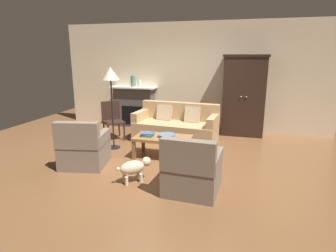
{
  "coord_description": "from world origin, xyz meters",
  "views": [
    {
      "loc": [
        1.47,
        -4.93,
        1.98
      ],
      "look_at": [
        -0.05,
        0.46,
        0.55
      ],
      "focal_mm": 30.12,
      "sensor_mm": 36.0,
      "label": 1
    }
  ],
  "objects_px": {
    "armchair_near_left": "(84,149)",
    "couch": "(176,127)",
    "fireplace": "(134,106)",
    "mantel_vase_jade": "(133,81)",
    "armoire": "(244,96)",
    "floor_lamp": "(111,78)",
    "book_stack": "(147,135)",
    "mantel_vase_cream": "(139,83)",
    "dog": "(134,168)",
    "fruit_bowl": "(167,135)",
    "coffee_table": "(163,139)",
    "side_chair_wooden": "(112,118)",
    "armchair_near_right": "(192,172)"
  },
  "relations": [
    {
      "from": "armchair_near_right",
      "to": "side_chair_wooden",
      "type": "relative_size",
      "value": 0.98
    },
    {
      "from": "fireplace",
      "to": "armchair_near_left",
      "type": "relative_size",
      "value": 1.39
    },
    {
      "from": "book_stack",
      "to": "side_chair_wooden",
      "type": "bearing_deg",
      "value": 142.25
    },
    {
      "from": "mantel_vase_cream",
      "to": "armchair_near_right",
      "type": "height_order",
      "value": "mantel_vase_cream"
    },
    {
      "from": "fruit_bowl",
      "to": "mantel_vase_cream",
      "type": "height_order",
      "value": "mantel_vase_cream"
    },
    {
      "from": "armoire",
      "to": "coffee_table",
      "type": "bearing_deg",
      "value": -124.51
    },
    {
      "from": "armoire",
      "to": "fireplace",
      "type": "bearing_deg",
      "value": 178.49
    },
    {
      "from": "fireplace",
      "to": "mantel_vase_jade",
      "type": "relative_size",
      "value": 4.24
    },
    {
      "from": "armchair_near_left",
      "to": "floor_lamp",
      "type": "distance_m",
      "value": 1.6
    },
    {
      "from": "mantel_vase_cream",
      "to": "side_chair_wooden",
      "type": "bearing_deg",
      "value": -99.28
    },
    {
      "from": "fruit_bowl",
      "to": "armchair_near_right",
      "type": "relative_size",
      "value": 0.39
    },
    {
      "from": "fruit_bowl",
      "to": "side_chair_wooden",
      "type": "xyz_separation_m",
      "value": [
        -1.6,
        0.88,
        0.06
      ]
    },
    {
      "from": "fruit_bowl",
      "to": "side_chair_wooden",
      "type": "bearing_deg",
      "value": 151.24
    },
    {
      "from": "fireplace",
      "to": "armchair_near_left",
      "type": "height_order",
      "value": "fireplace"
    },
    {
      "from": "mantel_vase_cream",
      "to": "dog",
      "type": "xyz_separation_m",
      "value": [
        1.21,
        -3.37,
        -0.97
      ]
    },
    {
      "from": "fruit_bowl",
      "to": "armchair_near_left",
      "type": "height_order",
      "value": "armchair_near_left"
    },
    {
      "from": "fireplace",
      "to": "mantel_vase_jade",
      "type": "bearing_deg",
      "value": -90.0
    },
    {
      "from": "armchair_near_left",
      "to": "fireplace",
      "type": "bearing_deg",
      "value": 94.74
    },
    {
      "from": "armoire",
      "to": "armchair_near_right",
      "type": "distance_m",
      "value": 3.52
    },
    {
      "from": "couch",
      "to": "floor_lamp",
      "type": "distance_m",
      "value": 1.9
    },
    {
      "from": "mantel_vase_jade",
      "to": "floor_lamp",
      "type": "xyz_separation_m",
      "value": [
        0.31,
        -1.92,
        0.23
      ]
    },
    {
      "from": "armoire",
      "to": "armchair_near_left",
      "type": "xyz_separation_m",
      "value": [
        -2.7,
        -2.93,
        -0.68
      ]
    },
    {
      "from": "fireplace",
      "to": "coffee_table",
      "type": "height_order",
      "value": "fireplace"
    },
    {
      "from": "armchair_near_left",
      "to": "couch",
      "type": "bearing_deg",
      "value": 58.73
    },
    {
      "from": "mantel_vase_jade",
      "to": "side_chair_wooden",
      "type": "bearing_deg",
      "value": -91.31
    },
    {
      "from": "side_chair_wooden",
      "to": "mantel_vase_jade",
      "type": "bearing_deg",
      "value": 88.69
    },
    {
      "from": "couch",
      "to": "mantel_vase_jade",
      "type": "relative_size",
      "value": 6.65
    },
    {
      "from": "dog",
      "to": "fruit_bowl",
      "type": "bearing_deg",
      "value": 81.23
    },
    {
      "from": "couch",
      "to": "armchair_near_right",
      "type": "distance_m",
      "value": 2.62
    },
    {
      "from": "armchair_near_right",
      "to": "dog",
      "type": "xyz_separation_m",
      "value": [
        -0.94,
        0.09,
        -0.07
      ]
    },
    {
      "from": "mantel_vase_jade",
      "to": "floor_lamp",
      "type": "distance_m",
      "value": 1.96
    },
    {
      "from": "armoire",
      "to": "fruit_bowl",
      "type": "distance_m",
      "value": 2.57
    },
    {
      "from": "fireplace",
      "to": "side_chair_wooden",
      "type": "distance_m",
      "value": 1.3
    },
    {
      "from": "armchair_near_left",
      "to": "dog",
      "type": "bearing_deg",
      "value": -18.48
    },
    {
      "from": "fireplace",
      "to": "fruit_bowl",
      "type": "height_order",
      "value": "fireplace"
    },
    {
      "from": "armchair_near_right",
      "to": "fireplace",
      "type": "bearing_deg",
      "value": 123.76
    },
    {
      "from": "couch",
      "to": "armchair_near_left",
      "type": "height_order",
      "value": "armchair_near_left"
    },
    {
      "from": "fireplace",
      "to": "armoire",
      "type": "distance_m",
      "value": 2.98
    },
    {
      "from": "fruit_bowl",
      "to": "floor_lamp",
      "type": "xyz_separation_m",
      "value": [
        -1.27,
        0.24,
        1.05
      ]
    },
    {
      "from": "armoire",
      "to": "mantel_vase_jade",
      "type": "distance_m",
      "value": 2.96
    },
    {
      "from": "fireplace",
      "to": "armoire",
      "type": "height_order",
      "value": "armoire"
    },
    {
      "from": "fireplace",
      "to": "book_stack",
      "type": "xyz_separation_m",
      "value": [
        1.2,
        -2.25,
        -0.11
      ]
    },
    {
      "from": "mantel_vase_jade",
      "to": "fireplace",
      "type": "bearing_deg",
      "value": 90.0
    },
    {
      "from": "couch",
      "to": "book_stack",
      "type": "distance_m",
      "value": 1.28
    },
    {
      "from": "couch",
      "to": "mantel_vase_cream",
      "type": "height_order",
      "value": "mantel_vase_cream"
    },
    {
      "from": "fruit_bowl",
      "to": "armchair_near_left",
      "type": "bearing_deg",
      "value": -147.82
    },
    {
      "from": "floor_lamp",
      "to": "dog",
      "type": "height_order",
      "value": "floor_lamp"
    },
    {
      "from": "mantel_vase_jade",
      "to": "floor_lamp",
      "type": "height_order",
      "value": "floor_lamp"
    },
    {
      "from": "coffee_table",
      "to": "floor_lamp",
      "type": "height_order",
      "value": "floor_lamp"
    },
    {
      "from": "couch",
      "to": "side_chair_wooden",
      "type": "xyz_separation_m",
      "value": [
        -1.5,
        -0.29,
        0.19
      ]
    }
  ]
}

